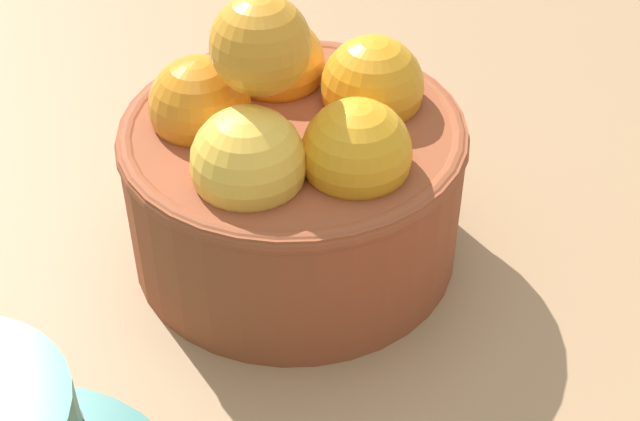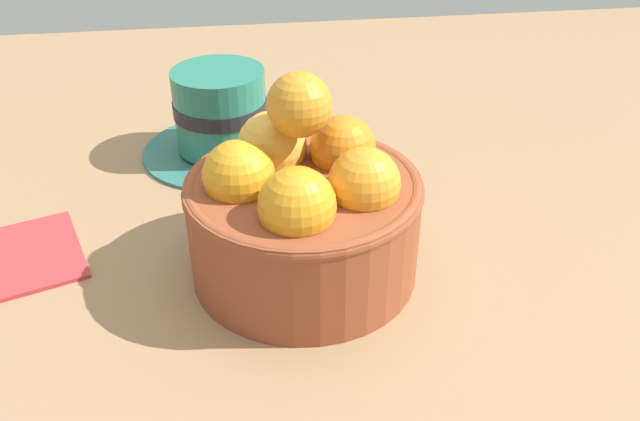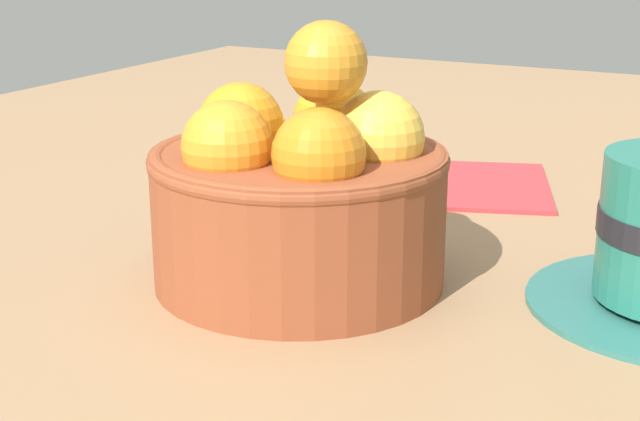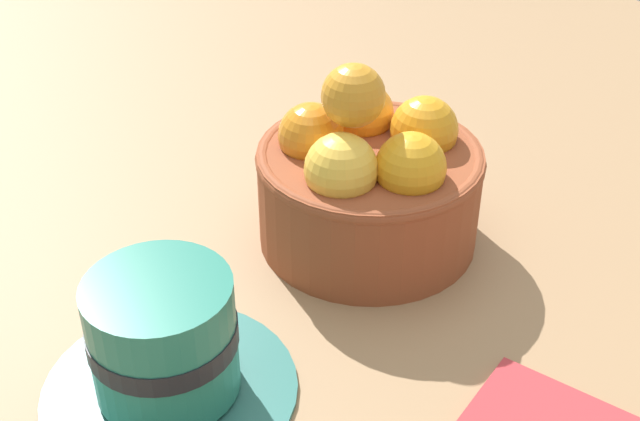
% 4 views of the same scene
% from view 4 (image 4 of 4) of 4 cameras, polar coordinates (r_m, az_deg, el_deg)
% --- Properties ---
extents(ground_plane, '(1.57, 1.09, 0.04)m').
position_cam_4_polar(ground_plane, '(0.61, 3.13, -3.20)').
color(ground_plane, '#997551').
extents(terracotta_bowl, '(0.15, 0.15, 0.14)m').
position_cam_4_polar(terracotta_bowl, '(0.57, 3.31, 2.13)').
color(terracotta_bowl, brown).
rests_on(terracotta_bowl, ground_plane).
extents(coffee_cup, '(0.14, 0.14, 0.08)m').
position_cam_4_polar(coffee_cup, '(0.47, -10.44, -8.97)').
color(coffee_cup, '#2C6B64').
rests_on(coffee_cup, ground_plane).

